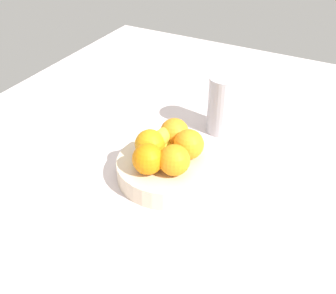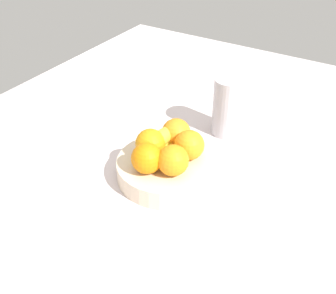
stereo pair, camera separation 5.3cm
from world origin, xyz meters
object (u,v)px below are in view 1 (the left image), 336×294
Objects in this scene: orange_front_right at (189,144)px; orange_back_right at (148,159)px; thermos_tumbler at (223,105)px; orange_front_left at (174,160)px; banana_bunch at (159,143)px; fruit_bowl at (168,169)px; orange_back_left at (150,144)px; orange_center at (174,133)px.

orange_front_right and orange_back_right have the same top height.
thermos_tumbler reaches higher than orange_front_right.
orange_front_left reaches higher than banana_bunch.
banana_bunch is (-1.59, -3.40, 5.51)cm from fruit_bowl.
orange_front_left is at bearing 44.82° from fruit_bowl.
orange_back_left is 0.40× the size of banana_bunch.
thermos_tumbler is at bearing 164.88° from orange_center.
orange_back_left is 5.98cm from orange_back_right.
orange_back_right is (6.04, -2.00, 6.09)cm from fruit_bowl.
orange_back_right is at bearing 25.73° from orange_back_left.
orange_front_left is 1.00× the size of orange_back_right.
orange_back_left is (7.45, -2.79, 0.00)cm from orange_center.
banana_bunch is at bearing -115.04° from fruit_bowl.
orange_front_right is at bearing 179.19° from orange_front_left.
orange_front_right is 11.34cm from orange_back_right.
fruit_bowl is at bearing 161.69° from orange_back_right.
orange_front_right is 7.43cm from banana_bunch.
fruit_bowl is 8.81cm from orange_back_right.
orange_center is at bearing -15.12° from thermos_tumbler.
orange_center is 20.04cm from thermos_tumbler.
orange_back_left is 2.60cm from banana_bunch.
orange_back_left is at bearing -20.50° from orange_center.
thermos_tumbler is (-32.18, 5.42, -0.17)cm from orange_back_right.
fruit_bowl is 7.92cm from orange_front_left.
orange_back_left reaches higher than banana_bunch.
fruit_bowl is 1.51× the size of thermos_tumbler.
orange_center is (-3.01, -5.47, 0.00)cm from orange_front_right.
banana_bunch is at bearing -15.53° from thermos_tumbler.
orange_back_right is (9.83, -5.66, 0.00)cm from orange_front_right.
banana_bunch is (-2.24, 1.19, -0.58)cm from orange_back_left.
orange_back_right is at bearing -0.85° from orange_center.
thermos_tumbler is at bearing 164.47° from banana_bunch.
orange_front_right is 1.00× the size of orange_back_right.
orange_center is at bearing 179.15° from orange_back_right.
orange_front_left is at bearing 113.78° from orange_back_right.
banana_bunch is at bearing -72.70° from orange_front_right.
fruit_bowl is 1.39× the size of banana_bunch.
orange_front_right is at bearing 118.28° from orange_back_left.
fruit_bowl is at bearing 98.08° from orange_back_left.
orange_center is 1.00× the size of orange_back_right.
fruit_bowl is at bearing -44.05° from orange_front_right.
orange_center is 1.00× the size of orange_back_left.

